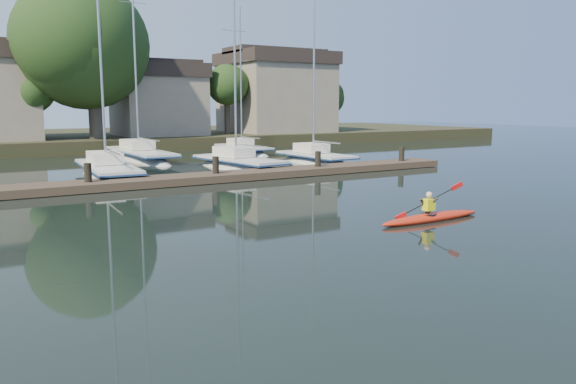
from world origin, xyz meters
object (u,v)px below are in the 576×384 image
kayak (431,216)px  dock (156,181)px  sailboat_4 (315,167)px  sailboat_2 (108,181)px  sailboat_3 (239,172)px  sailboat_6 (141,163)px  sailboat_7 (243,156)px

kayak → dock: bearing=111.5°
dock → sailboat_4: sailboat_4 is taller
dock → sailboat_2: size_ratio=2.19×
sailboat_3 → sailboat_4: bearing=-6.2°
sailboat_2 → sailboat_6: size_ratio=0.89×
sailboat_2 → kayak: bearing=-66.6°
sailboat_2 → sailboat_3: 7.43m
kayak → sailboat_6: (-2.29, 24.54, -0.37)m
dock → sailboat_2: bearing=105.4°
kayak → sailboat_2: 17.80m
dock → sailboat_4: (11.70, 4.34, -0.41)m
sailboat_4 → kayak: bearing=-114.1°
sailboat_4 → sailboat_6: 11.87m
kayak → dock: 13.34m
kayak → sailboat_7: bearing=75.8°
sailboat_4 → sailboat_3: bearing=179.4°
sailboat_2 → dock: bearing=-72.0°
sailboat_2 → sailboat_7: bearing=38.9°
dock → sailboat_4: size_ratio=2.73×
sailboat_6 → dock: bearing=-104.5°
sailboat_7 → sailboat_4: bearing=-88.2°
kayak → dock: kayak is taller
sailboat_4 → dock: bearing=-162.2°
dock → sailboat_7: size_ratio=2.81×
sailboat_3 → sailboat_6: sailboat_6 is taller
sailboat_6 → kayak: bearing=-86.1°
sailboat_2 → sailboat_7: sailboat_2 is taller
dock → sailboat_7: 17.35m
sailboat_3 → sailboat_7: size_ratio=1.12×
sailboat_6 → sailboat_7: 8.31m
sailboat_6 → sailboat_4: bearing=-43.1°
sailboat_2 → sailboat_3: size_ratio=1.15×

